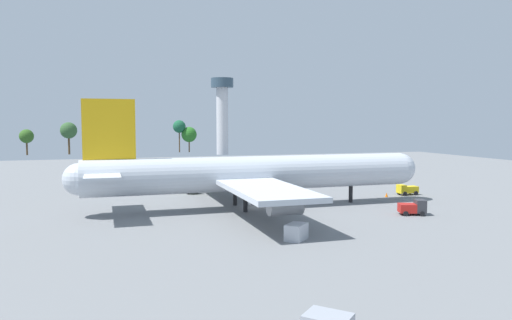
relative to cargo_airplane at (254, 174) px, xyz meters
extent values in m
plane|color=slate|center=(0.35, 0.00, -5.62)|extent=(239.41, 239.41, 0.00)
cylinder|color=silver|center=(0.35, 0.00, 0.09)|extent=(54.69, 5.64, 5.64)
sphere|color=silver|center=(27.70, 0.00, 0.09)|extent=(5.52, 5.52, 5.52)
sphere|color=silver|center=(-27.00, 0.00, 0.09)|extent=(4.79, 4.79, 4.79)
cube|color=yellow|center=(-22.62, 0.00, 7.42)|extent=(7.66, 0.50, 9.02)
cube|color=silver|center=(-23.72, -4.53, 0.94)|extent=(4.92, 8.45, 0.36)
cube|color=silver|center=(-23.72, 4.53, 0.94)|extent=(4.92, 8.45, 0.36)
cube|color=silver|center=(-2.38, -12.87, -0.75)|extent=(9.30, 22.36, 0.70)
cube|color=silver|center=(-2.38, 12.87, -0.75)|extent=(9.30, 22.36, 0.70)
cylinder|color=gray|center=(-1.38, -9.52, -2.29)|extent=(4.51, 2.37, 2.37)
cylinder|color=gray|center=(-1.38, -17.79, -2.29)|extent=(4.51, 2.37, 2.37)
cylinder|color=gray|center=(-1.38, 9.52, -2.29)|extent=(4.51, 2.37, 2.37)
cylinder|color=gray|center=(-1.38, 17.79, -2.29)|extent=(4.51, 2.37, 2.37)
cylinder|color=black|center=(17.85, 0.00, -4.17)|extent=(0.70, 0.70, 2.89)
cylinder|color=black|center=(-2.38, -3.10, -4.17)|extent=(0.70, 0.70, 2.89)
cylinder|color=black|center=(-2.38, 3.10, -4.17)|extent=(0.70, 0.70, 2.89)
cube|color=#333338|center=(32.10, 25.51, -4.08)|extent=(2.62, 2.81, 2.06)
cube|color=#232328|center=(34.50, 24.50, -4.59)|extent=(3.93, 3.36, 1.04)
cylinder|color=black|center=(32.61, 26.61, -5.11)|extent=(1.04, 0.65, 1.01)
cylinder|color=black|center=(31.66, 24.37, -5.11)|extent=(1.04, 0.65, 1.01)
cylinder|color=black|center=(35.59, 25.35, -5.11)|extent=(1.04, 0.65, 1.01)
cylinder|color=black|center=(34.64, 23.12, -5.11)|extent=(1.04, 0.65, 1.01)
cube|color=yellow|center=(31.22, 4.36, -4.39)|extent=(1.23, 1.80, 1.63)
cube|color=yellow|center=(33.19, 4.35, -4.57)|extent=(2.73, 1.81, 1.26)
cylinder|color=black|center=(31.36, 5.35, -5.21)|extent=(0.82, 0.28, 0.82)
cylinder|color=black|center=(31.35, 3.37, -5.21)|extent=(0.82, 0.28, 0.82)
cylinder|color=black|center=(33.80, 5.34, -5.21)|extent=(0.82, 0.28, 0.82)
cylinder|color=black|center=(33.79, 3.36, -5.21)|extent=(0.82, 0.28, 0.82)
cube|color=#333338|center=(22.28, -13.53, -4.26)|extent=(2.11, 2.53, 1.95)
cube|color=#B21E19|center=(20.44, -12.86, -4.59)|extent=(3.05, 2.87, 1.30)
cylinder|color=black|center=(21.86, -14.62, -5.24)|extent=(0.81, 0.53, 0.76)
cylinder|color=black|center=(22.66, -12.43, -5.24)|extent=(0.81, 0.53, 0.76)
cylinder|color=black|center=(19.58, -13.79, -5.24)|extent=(0.81, 0.53, 0.76)
cylinder|color=black|center=(20.39, -11.59, -5.24)|extent=(0.81, 0.53, 0.76)
cube|color=silver|center=(-7.80, 21.53, -4.28)|extent=(2.28, 2.13, 1.76)
cube|color=#4C8C4C|center=(-7.11, 19.00, -4.49)|extent=(2.77, 3.92, 1.34)
cylinder|color=black|center=(-6.75, 21.66, -5.16)|extent=(0.51, 0.96, 0.92)
cylinder|color=black|center=(-8.76, 21.11, -5.16)|extent=(0.51, 0.96, 0.92)
cylinder|color=black|center=(-5.90, 18.53, -5.16)|extent=(0.51, 0.96, 0.92)
cylinder|color=black|center=(-7.91, 17.98, -5.16)|extent=(0.51, 0.96, 0.92)
cube|color=#B7BCC6|center=(-1.69, -22.34, -4.63)|extent=(3.49, 3.47, 1.96)
cone|color=orange|center=(27.28, 3.36, -5.20)|extent=(0.58, 0.58, 0.83)
cylinder|color=silver|center=(25.99, 128.75, 8.83)|extent=(5.09, 5.09, 28.90)
cylinder|color=#334756|center=(25.99, 128.75, 25.29)|extent=(9.67, 9.67, 4.02)
cylinder|color=#51381E|center=(-54.40, 149.69, -2.46)|extent=(0.74, 0.74, 6.31)
sphere|color=#335D20|center=(-54.40, 149.69, 2.47)|extent=(5.92, 5.92, 5.92)
cylinder|color=#51381E|center=(-37.62, 149.69, -1.45)|extent=(0.86, 0.86, 8.33)
sphere|color=#345A2F|center=(-37.62, 149.69, 4.85)|extent=(7.12, 7.12, 7.12)
cylinder|color=#51381E|center=(10.48, 149.69, -0.50)|extent=(0.55, 0.55, 10.23)
sphere|color=#1B5837|center=(10.48, 149.69, 6.39)|extent=(5.92, 5.92, 5.92)
cylinder|color=#51381E|center=(15.04, 149.69, -2.56)|extent=(0.60, 0.60, 6.11)
sphere|color=#286D22|center=(15.04, 149.69, 2.64)|extent=(7.16, 7.16, 7.16)
camera|label=1|loc=(-23.54, -75.11, 8.51)|focal=33.87mm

